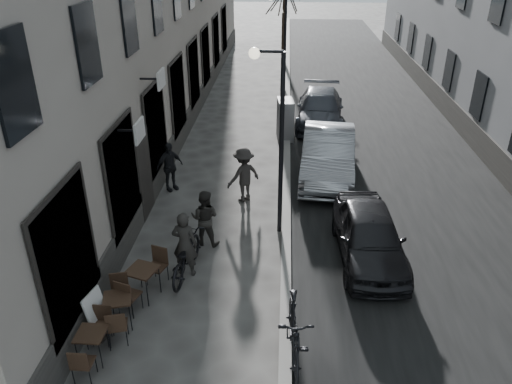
# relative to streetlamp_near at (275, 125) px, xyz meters

# --- Properties ---
(road) EXTENTS (7.30, 60.00, 0.00)m
(road) POSITION_rel_streetlamp_near_xyz_m (4.02, 10.00, -3.16)
(road) COLOR black
(road) RESTS_ON ground
(kerb) EXTENTS (0.25, 60.00, 0.12)m
(kerb) POSITION_rel_streetlamp_near_xyz_m (0.37, 10.00, -3.10)
(kerb) COLOR slate
(kerb) RESTS_ON ground
(streetlamp_near) EXTENTS (0.90, 0.28, 5.09)m
(streetlamp_near) POSITION_rel_streetlamp_near_xyz_m (0.00, 0.00, 0.00)
(streetlamp_near) COLOR black
(streetlamp_near) RESTS_ON ground
(streetlamp_far) EXTENTS (0.90, 0.28, 5.09)m
(streetlamp_far) POSITION_rel_streetlamp_near_xyz_m (0.00, 12.00, 0.00)
(streetlamp_far) COLOR black
(streetlamp_far) RESTS_ON ground
(bistro_set_a) EXTENTS (0.56, 1.35, 0.80)m
(bistro_set_a) POSITION_rel_streetlamp_near_xyz_m (-3.38, -5.03, -2.75)
(bistro_set_a) COLOR #301D15
(bistro_set_a) RESTS_ON ground
(bistro_set_b) EXTENTS (0.74, 1.48, 0.84)m
(bistro_set_b) POSITION_rel_streetlamp_near_xyz_m (-3.17, -4.02, -2.73)
(bistro_set_b) COLOR #301D15
(bistro_set_b) RESTS_ON ground
(bistro_set_c) EXTENTS (0.89, 1.59, 0.91)m
(bistro_set_c) POSITION_rel_streetlamp_near_xyz_m (-2.89, -3.08, -2.69)
(bistro_set_c) COLOR #301D15
(bistro_set_c) RESTS_ON ground
(sign_board) EXTENTS (0.48, 0.64, 1.02)m
(sign_board) POSITION_rel_streetlamp_near_xyz_m (-3.51, -4.30, -2.75)
(sign_board) COLOR black
(sign_board) RESTS_ON ground
(utility_cabinet) EXTENTS (0.72, 1.15, 1.63)m
(utility_cabinet) POSITION_rel_streetlamp_near_xyz_m (0.27, 7.22, -2.35)
(utility_cabinet) COLOR #605F62
(utility_cabinet) RESTS_ON ground
(bicycle) EXTENTS (0.95, 2.07, 1.05)m
(bicycle) POSITION_rel_streetlamp_near_xyz_m (-2.08, -2.14, -2.64)
(bicycle) COLOR black
(bicycle) RESTS_ON ground
(cyclist_rider) EXTENTS (0.67, 0.49, 1.72)m
(cyclist_rider) POSITION_rel_streetlamp_near_xyz_m (-2.08, -2.14, -2.30)
(cyclist_rider) COLOR #262421
(cyclist_rider) RESTS_ON ground
(pedestrian_near) EXTENTS (0.85, 0.71, 1.58)m
(pedestrian_near) POSITION_rel_streetlamp_near_xyz_m (-1.81, -0.76, -2.37)
(pedestrian_near) COLOR #272522
(pedestrian_near) RESTS_ON ground
(pedestrian_mid) EXTENTS (1.30, 1.22, 1.76)m
(pedestrian_mid) POSITION_rel_streetlamp_near_xyz_m (-0.97, 1.78, -2.28)
(pedestrian_mid) COLOR #282523
(pedestrian_mid) RESTS_ON ground
(pedestrian_far) EXTENTS (0.98, 0.94, 1.64)m
(pedestrian_far) POSITION_rel_streetlamp_near_xyz_m (-3.43, 2.37, -2.34)
(pedestrian_far) COLOR black
(pedestrian_far) RESTS_ON ground
(car_near) EXTENTS (1.73, 4.01, 1.35)m
(car_near) POSITION_rel_streetlamp_near_xyz_m (2.47, -1.19, -2.49)
(car_near) COLOR black
(car_near) RESTS_ON ground
(car_mid) EXTENTS (2.12, 5.02, 1.61)m
(car_mid) POSITION_rel_streetlamp_near_xyz_m (1.76, 3.73, -2.35)
(car_mid) COLOR #9C9EA4
(car_mid) RESTS_ON ground
(car_far) EXTENTS (2.33, 4.97, 1.40)m
(car_far) POSITION_rel_streetlamp_near_xyz_m (1.78, 9.10, -2.46)
(car_far) COLOR #363840
(car_far) RESTS_ON ground
(moped) EXTENTS (0.75, 2.25, 1.33)m
(moped) POSITION_rel_streetlamp_near_xyz_m (0.52, -4.77, -2.49)
(moped) COLOR black
(moped) RESTS_ON ground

